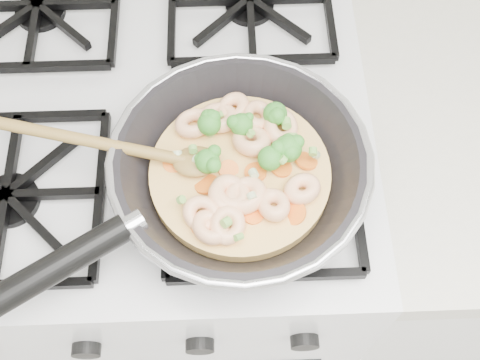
{
  "coord_description": "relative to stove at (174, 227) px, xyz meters",
  "views": [
    {
      "loc": [
        0.11,
        1.23,
        1.54
      ],
      "look_at": [
        0.13,
        1.55,
        0.93
      ],
      "focal_mm": 44.36,
      "sensor_mm": 36.0,
      "label": 1
    }
  ],
  "objects": [
    {
      "name": "stove",
      "position": [
        0.0,
        0.0,
        0.0
      ],
      "size": [
        0.6,
        0.6,
        0.92
      ],
      "color": "white",
      "rests_on": "ground"
    },
    {
      "name": "skillet",
      "position": [
        0.12,
        -0.15,
        0.5
      ],
      "size": [
        0.48,
        0.32,
        0.1
      ],
      "rotation": [
        0.0,
        0.0,
        0.33
      ],
      "color": "black",
      "rests_on": "stove"
    }
  ]
}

